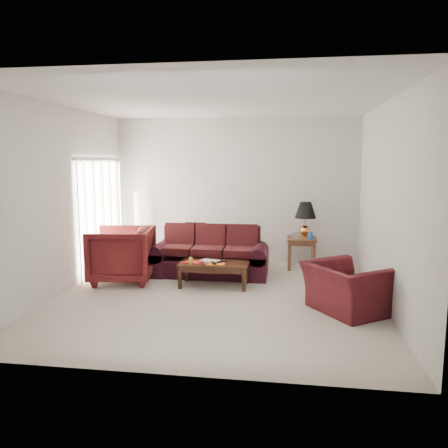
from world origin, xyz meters
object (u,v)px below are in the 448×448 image
object	(u,v)px
armchair_left	(122,255)
sofa	(209,252)
floor_lamp	(140,227)
coffee_table	(214,274)
armchair_right	(347,288)
end_table	(301,253)

from	to	relation	value
armchair_left	sofa	bearing A→B (deg)	105.61
floor_lamp	coffee_table	xyz separation A→B (m)	(1.84, -1.54, -0.55)
sofa	armchair_left	xyz separation A→B (m)	(-1.45, -0.65, 0.04)
floor_lamp	armchair_right	distance (m)	4.67
sofa	coffee_table	world-z (taller)	sofa
end_table	armchair_right	world-z (taller)	armchair_right
armchair_right	end_table	bearing A→B (deg)	-22.15
armchair_left	coffee_table	xyz separation A→B (m)	(1.66, -0.06, -0.28)
end_table	armchair_right	xyz separation A→B (m)	(0.55, -2.49, 0.03)
floor_lamp	end_table	bearing A→B (deg)	-0.86
sofa	floor_lamp	xyz separation A→B (m)	(-1.62, 0.84, 0.32)
sofa	armchair_right	distance (m)	2.84
floor_lamp	armchair_left	world-z (taller)	floor_lamp
armchair_left	armchair_right	bearing A→B (deg)	65.77
sofa	end_table	distance (m)	1.90
coffee_table	sofa	bearing A→B (deg)	111.80
end_table	coffee_table	distance (m)	2.13
sofa	coffee_table	xyz separation A→B (m)	(0.21, -0.71, -0.24)
sofa	floor_lamp	world-z (taller)	floor_lamp
end_table	armchair_left	world-z (taller)	armchair_left
sofa	end_table	bearing A→B (deg)	27.19
end_table	floor_lamp	xyz separation A→B (m)	(-3.34, 0.05, 0.45)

